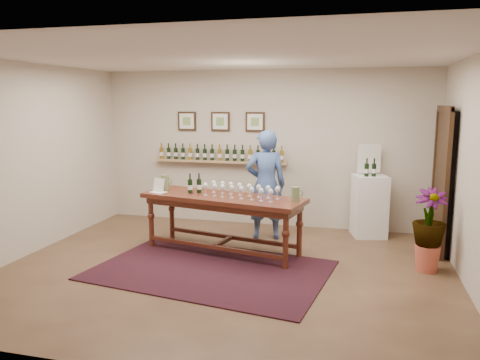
% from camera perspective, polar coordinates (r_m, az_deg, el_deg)
% --- Properties ---
extents(ground, '(6.00, 6.00, 0.00)m').
position_cam_1_polar(ground, '(6.41, -1.82, -10.92)').
color(ground, '#4C3121').
rests_on(ground, ground).
extents(room_shell, '(6.00, 6.00, 6.00)m').
position_cam_1_polar(room_shell, '(7.71, 17.42, 0.76)').
color(room_shell, beige).
rests_on(room_shell, ground).
extents(rug, '(3.30, 2.45, 0.02)m').
position_cam_1_polar(rug, '(6.40, -3.58, -10.88)').
color(rug, '#4F130E').
rests_on(rug, ground).
extents(tasting_table, '(2.55, 1.27, 0.86)m').
position_cam_1_polar(tasting_table, '(6.94, -2.13, -2.98)').
color(tasting_table, '#4B2612').
rests_on(tasting_table, ground).
extents(table_glasses, '(1.45, 0.64, 0.19)m').
position_cam_1_polar(table_glasses, '(6.80, 0.08, -1.28)').
color(table_glasses, silver).
rests_on(table_glasses, tasting_table).
extents(table_bottles, '(0.28, 0.19, 0.28)m').
position_cam_1_polar(table_bottles, '(7.13, -5.56, -0.46)').
color(table_bottles, black).
rests_on(table_bottles, tasting_table).
extents(pitcher_left, '(0.18, 0.18, 0.24)m').
position_cam_1_polar(pitcher_left, '(7.46, -9.14, -0.28)').
color(pitcher_left, '#616F45').
rests_on(pitcher_left, tasting_table).
extents(pitcher_right, '(0.17, 0.17, 0.21)m').
position_cam_1_polar(pitcher_right, '(6.55, 6.78, -1.72)').
color(pitcher_right, '#616F45').
rests_on(pitcher_right, tasting_table).
extents(menu_card, '(0.28, 0.24, 0.21)m').
position_cam_1_polar(menu_card, '(7.28, -9.87, -0.62)').
color(menu_card, white).
rests_on(menu_card, tasting_table).
extents(display_pedestal, '(0.63, 0.63, 1.03)m').
position_cam_1_polar(display_pedestal, '(8.12, 15.47, -3.07)').
color(display_pedestal, white).
rests_on(display_pedestal, ground).
extents(pedestal_bottles, '(0.35, 0.17, 0.34)m').
position_cam_1_polar(pedestal_bottles, '(7.91, 15.61, 1.63)').
color(pedestal_bottles, black).
rests_on(pedestal_bottles, display_pedestal).
extents(info_sign, '(0.38, 0.12, 0.53)m').
position_cam_1_polar(info_sign, '(8.13, 15.46, 2.54)').
color(info_sign, white).
rests_on(info_sign, display_pedestal).
extents(potted_plant, '(0.54, 0.54, 0.97)m').
position_cam_1_polar(potted_plant, '(6.69, 22.03, -5.67)').
color(potted_plant, '#BF543F').
rests_on(potted_plant, ground).
extents(person, '(0.74, 0.58, 1.80)m').
position_cam_1_polar(person, '(7.63, 3.16, -0.60)').
color(person, '#3C568E').
rests_on(person, ground).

